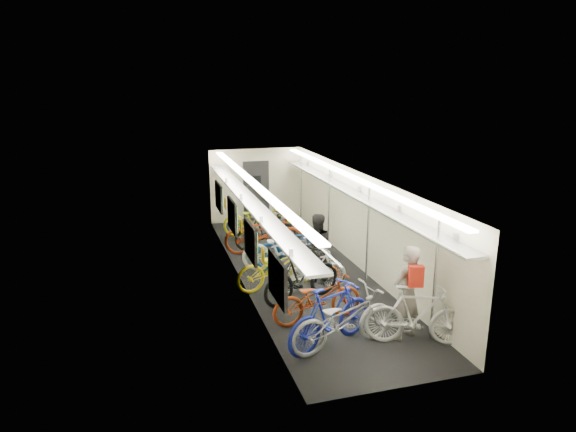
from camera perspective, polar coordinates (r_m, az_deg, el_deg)
train_car_shell at (r=12.65m, az=-0.99°, el=1.63°), size 10.00×10.00×10.00m
bicycle_0 at (r=9.14m, az=6.15°, el=-11.33°), size 2.17×1.10×1.09m
bicycle_1 at (r=9.15m, az=4.72°, el=-10.98°), size 2.00×1.27×1.17m
bicycle_2 at (r=10.05m, az=3.28°, el=-9.07°), size 1.92×0.86×0.98m
bicycle_3 at (r=10.86m, az=1.59°, el=-6.66°), size 1.99×1.11×1.15m
bicycle_4 at (r=11.55m, az=-1.23°, el=-5.63°), size 2.05×1.03×1.03m
bicycle_5 at (r=11.39m, az=2.72°, el=-6.10°), size 1.61×0.46×0.97m
bicycle_6 at (r=12.57m, az=-0.40°, el=-3.73°), size 2.19×1.22×1.09m
bicycle_7 at (r=12.62m, az=0.32°, el=-3.64°), size 1.88×0.85×1.09m
bicycle_8 at (r=13.78m, az=-2.63°, el=-1.94°), size 2.26×1.13×1.13m
bicycle_9 at (r=14.15m, az=-2.43°, el=-1.61°), size 1.82×0.62×1.08m
bicycle_10 at (r=15.21m, az=-3.48°, el=-0.46°), size 2.14×1.38×1.06m
bicycle_11 at (r=9.47m, az=14.17°, el=-10.65°), size 1.92×1.18×1.12m
bicycle_12 at (r=15.03m, az=-2.60°, el=-0.71°), size 2.04×1.05×1.02m
passenger_near at (r=9.52m, az=13.01°, el=-8.29°), size 0.76×0.65×1.76m
passenger_mid at (r=11.93m, az=3.16°, el=-3.49°), size 0.84×0.69×1.61m
backpack at (r=9.21m, az=14.01°, el=-6.50°), size 0.29×0.21×0.38m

